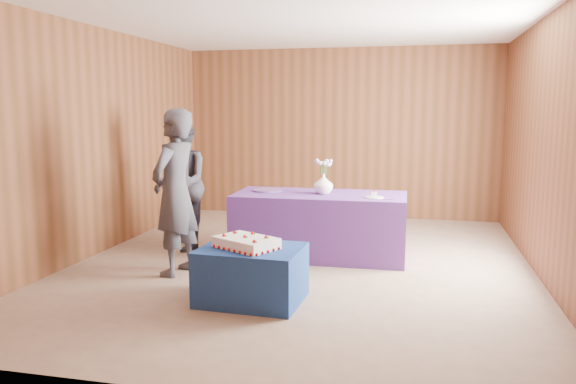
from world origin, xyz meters
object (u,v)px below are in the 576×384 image
(sheet_cake, at_px, (246,243))
(guest_right, at_px, (180,184))
(serving_table, at_px, (320,225))
(guest_left, at_px, (175,193))
(vase, at_px, (323,184))
(cake_table, at_px, (252,274))

(sheet_cake, height_order, guest_right, guest_right)
(serving_table, height_order, guest_left, guest_left)
(guest_right, bearing_deg, serving_table, 58.81)
(guest_right, bearing_deg, vase, 58.84)
(sheet_cake, bearing_deg, cake_table, 60.00)
(sheet_cake, relative_size, vase, 2.81)
(vase, bearing_deg, sheet_cake, -103.15)
(cake_table, height_order, vase, vase)
(guest_right, bearing_deg, sheet_cake, 6.62)
(serving_table, relative_size, guest_right, 1.22)
(cake_table, bearing_deg, guest_right, 133.07)
(cake_table, xyz_separation_m, serving_table, (0.33, 1.71, 0.12))
(guest_left, bearing_deg, serving_table, 138.33)
(serving_table, distance_m, vase, 0.49)
(guest_left, bearing_deg, guest_right, -148.60)
(sheet_cake, relative_size, guest_left, 0.38)
(serving_table, xyz_separation_m, vase, (0.04, 0.00, 0.49))
(serving_table, bearing_deg, guest_right, -179.95)
(vase, xyz_separation_m, guest_right, (-1.78, -0.04, -0.05))
(guest_left, relative_size, guest_right, 1.06)
(guest_left, bearing_deg, cake_table, 67.63)
(serving_table, relative_size, guest_left, 1.15)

